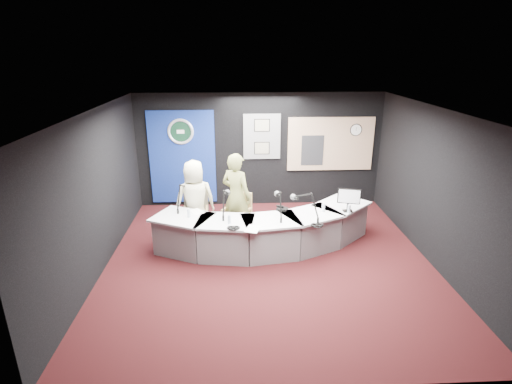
{
  "coord_description": "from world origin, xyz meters",
  "views": [
    {
      "loc": [
        -0.56,
        -6.59,
        3.75
      ],
      "look_at": [
        -0.2,
        0.8,
        1.1
      ],
      "focal_mm": 28.0,
      "sensor_mm": 36.0,
      "label": 1
    }
  ],
  "objects_px": {
    "armchair_left": "(196,215)",
    "person_man": "(195,200)",
    "armchair_right": "(237,216)",
    "broadcast_desk": "(264,231)",
    "person_woman": "(236,197)"
  },
  "relations": [
    {
      "from": "armchair_right",
      "to": "person_woman",
      "type": "xyz_separation_m",
      "value": [
        0.0,
        0.0,
        0.43
      ]
    },
    {
      "from": "armchair_right",
      "to": "person_man",
      "type": "bearing_deg",
      "value": -152.33
    },
    {
      "from": "person_man",
      "to": "person_woman",
      "type": "distance_m",
      "value": 0.85
    },
    {
      "from": "broadcast_desk",
      "to": "armchair_right",
      "type": "height_order",
      "value": "armchair_right"
    },
    {
      "from": "person_man",
      "to": "armchair_right",
      "type": "bearing_deg",
      "value": 165.11
    },
    {
      "from": "broadcast_desk",
      "to": "person_woman",
      "type": "bearing_deg",
      "value": 136.37
    },
    {
      "from": "armchair_left",
      "to": "person_man",
      "type": "bearing_deg",
      "value": 0.0
    },
    {
      "from": "armchair_left",
      "to": "person_woman",
      "type": "bearing_deg",
      "value": -5.75
    },
    {
      "from": "broadcast_desk",
      "to": "armchair_left",
      "type": "distance_m",
      "value": 1.5
    },
    {
      "from": "person_woman",
      "to": "person_man",
      "type": "bearing_deg",
      "value": 32.76
    },
    {
      "from": "armchair_left",
      "to": "armchair_right",
      "type": "distance_m",
      "value": 0.85
    },
    {
      "from": "armchair_right",
      "to": "person_man",
      "type": "relative_size",
      "value": 0.57
    },
    {
      "from": "broadcast_desk",
      "to": "armchair_left",
      "type": "relative_size",
      "value": 4.46
    },
    {
      "from": "armchair_right",
      "to": "person_woman",
      "type": "height_order",
      "value": "person_woman"
    },
    {
      "from": "armchair_left",
      "to": "person_man",
      "type": "distance_m",
      "value": 0.33
    }
  ]
}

